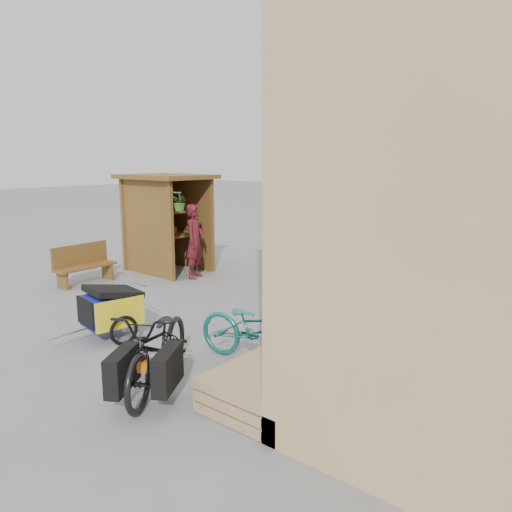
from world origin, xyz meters
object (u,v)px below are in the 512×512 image
Objects in this scene: bike_3 at (357,293)px; bike_5 at (384,283)px; child_trailer at (111,308)px; bike_6 at (404,275)px; bike_0 at (259,329)px; cargo_bike at (159,348)px; person_kiosk at (195,241)px; kiosk at (164,209)px; bench at (83,264)px; bike_2 at (353,303)px; shopping_carts at (478,252)px; bike_4 at (380,288)px; pallet_stack at (261,388)px; bike_7 at (405,267)px; bike_1 at (305,315)px.

bike_3 reaches higher than bike_5.
child_trailer is 5.75m from bike_6.
cargo_bike is at bearing 153.02° from bike_0.
bike_3 is at bearing -119.92° from person_kiosk.
bike_6 is (2.61, 5.12, -0.00)m from child_trailer.
kiosk is 1.19× the size of cargo_bike.
bench is 6.99m from bike_6.
bike_2 is at bearing -15.53° from bike_0.
bench is at bearing 129.46° from bike_6.
bike_2 is (0.72, 3.52, -0.11)m from cargo_bike.
bike_0 is at bearing -96.38° from shopping_carts.
bike_3 is at bearing -172.63° from bike_4.
bike_3 is (2.64, 3.09, 0.06)m from child_trailer.
person_kiosk is at bearing 102.19° from bike_4.
child_trailer is at bearing -112.61° from shopping_carts.
bike_5 is at bearing 7.16° from kiosk.
bench is 0.84× the size of bike_4.
bike_7 is at bearing 97.87° from pallet_stack.
bench is at bearing -100.92° from kiosk.
child_trailer is (-3.24, 0.22, 0.27)m from pallet_stack.
bike_3 is (0.20, 2.39, 0.05)m from bike_0.
pallet_stack is 0.57× the size of cargo_bike.
bike_5 reaches higher than bike_2.
person_kiosk reaches higher than pallet_stack.
bike_1 is at bearing 165.95° from bike_2.
bike_7 reaches higher than pallet_stack.
bike_0 is 4.43m from bike_6.
kiosk reaches higher than pallet_stack.
shopping_carts reaches higher than bike_5.
cargo_bike is 1.40× the size of bike_5.
child_trailer is 0.72× the size of cargo_bike.
cargo_bike is at bearing -98.40° from shopping_carts.
cargo_bike is (5.03, -4.33, -1.02)m from kiosk.
bike_3 is at bearing 10.70° from bench.
bike_0 is at bearing 165.47° from bike_1.
kiosk reaches higher than shopping_carts.
bike_3 is (-0.02, 1.58, 0.00)m from bike_1.
bike_1 is at bearing 108.43° from pallet_stack.
bike_0 is 1.03× the size of bike_6.
bench is 0.79× the size of bike_7.
shopping_carts is 7.12m from bike_0.
kiosk is 1.32× the size of bike_0.
bike_3 is 2.03m from bike_6.
cargo_bike is 1.23× the size of bike_4.
child_trailer is 1.01× the size of bike_5.
bike_0 is at bearing -175.99° from bike_4.
cargo_bike reaches higher than bike_6.
pallet_stack is 1.37m from cargo_bike.
bike_6 reaches higher than bike_2.
bike_2 is (-0.53, -4.93, -0.22)m from shopping_carts.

